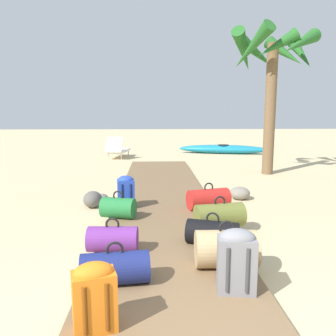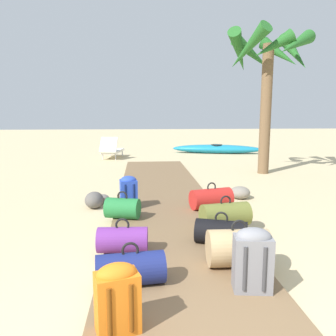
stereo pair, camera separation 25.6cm
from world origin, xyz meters
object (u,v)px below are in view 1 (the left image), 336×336
(duffel_bag_tan, at_px, (226,249))
(duffel_bag_red, at_px, (208,199))
(duffel_bag_navy, at_px, (115,268))
(kayak, at_px, (223,149))
(backpack_orange, at_px, (94,295))
(duffel_bag_purple, at_px, (113,239))
(backpack_blue, at_px, (126,191))
(palm_tree_far_right, at_px, (272,62))
(backpack_grey, at_px, (237,259))
(duffel_bag_green, at_px, (118,208))
(duffel_bag_olive, at_px, (219,215))
(duffel_bag_black, at_px, (212,233))
(lounge_chair, at_px, (118,149))

(duffel_bag_tan, bearing_deg, duffel_bag_red, 85.55)
(duffel_bag_red, distance_m, duffel_bag_navy, 2.81)
(duffel_bag_navy, height_order, kayak, duffel_bag_navy)
(backpack_orange, height_order, duffel_bag_tan, backpack_orange)
(duffel_bag_purple, height_order, duffel_bag_navy, duffel_bag_navy)
(backpack_blue, relative_size, palm_tree_far_right, 0.14)
(backpack_grey, bearing_deg, duffel_bag_green, 119.85)
(duffel_bag_olive, height_order, palm_tree_far_right, palm_tree_far_right)
(duffel_bag_olive, xyz_separation_m, duffel_bag_black, (-0.21, -0.63, -0.02))
(duffel_bag_black, distance_m, lounge_chair, 9.02)
(duffel_bag_red, height_order, duffel_bag_green, duffel_bag_red)
(backpack_blue, relative_size, duffel_bag_tan, 0.86)
(duffel_bag_purple, relative_size, palm_tree_far_right, 0.15)
(duffel_bag_green, bearing_deg, duffel_bag_red, 16.77)
(palm_tree_far_right, bearing_deg, duffel_bag_navy, -119.80)
(duffel_bag_purple, xyz_separation_m, backpack_orange, (0.04, -1.45, 0.13))
(duffel_bag_green, bearing_deg, backpack_grey, -60.15)
(backpack_orange, distance_m, duffel_bag_navy, 0.70)
(lounge_chair, bearing_deg, duffel_bag_tan, -77.43)
(duffel_bag_tan, bearing_deg, duffel_bag_green, 126.72)
(duffel_bag_purple, height_order, duffel_bag_red, duffel_bag_red)
(backpack_grey, bearing_deg, backpack_orange, -156.85)
(backpack_orange, bearing_deg, kayak, 73.90)
(backpack_grey, bearing_deg, duffel_bag_tan, 88.37)
(backpack_orange, xyz_separation_m, duffel_bag_red, (1.36, 3.18, -0.11))
(duffel_bag_navy, bearing_deg, duffel_bag_black, 40.30)
(backpack_blue, relative_size, backpack_orange, 1.04)
(duffel_bag_black, height_order, lounge_chair, lounge_chair)
(duffel_bag_olive, xyz_separation_m, duffel_bag_green, (-1.47, 0.50, -0.01))
(backpack_blue, xyz_separation_m, kayak, (3.39, 8.33, -0.19))
(backpack_grey, height_order, duffel_bag_olive, backpack_grey)
(duffel_bag_olive, distance_m, duffel_bag_green, 1.55)
(backpack_blue, xyz_separation_m, duffel_bag_olive, (1.40, -1.06, -0.12))
(duffel_bag_red, bearing_deg, duffel_bag_olive, -89.78)
(backpack_blue, height_order, palm_tree_far_right, palm_tree_far_right)
(duffel_bag_olive, relative_size, backpack_orange, 1.38)
(duffel_bag_navy, height_order, palm_tree_far_right, palm_tree_far_right)
(duffel_bag_purple, height_order, backpack_orange, backpack_orange)
(backpack_blue, height_order, duffel_bag_red, backpack_blue)
(duffel_bag_navy, bearing_deg, backpack_blue, 92.30)
(duffel_bag_black, xyz_separation_m, palm_tree_far_right, (2.46, 5.26, 2.79))
(duffel_bag_navy, xyz_separation_m, lounge_chair, (-0.98, 9.70, 0.09))
(duffel_bag_red, relative_size, lounge_chair, 0.48)
(palm_tree_far_right, bearing_deg, backpack_orange, -117.75)
(backpack_orange, relative_size, duffel_bag_red, 0.70)
(duffel_bag_purple, height_order, kayak, duffel_bag_purple)
(backpack_blue, distance_m, backpack_grey, 3.05)
(lounge_chair, relative_size, kayak, 0.42)
(duffel_bag_red, height_order, lounge_chair, lounge_chair)
(duffel_bag_purple, xyz_separation_m, duffel_bag_black, (1.19, 0.16, 0.00))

